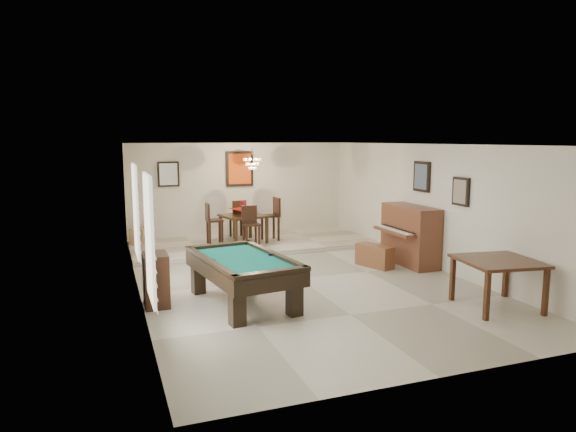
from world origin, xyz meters
TOP-DOWN VIEW (x-y plane):
  - ground_plane at (0.00, 0.00)m, footprint 6.00×9.00m
  - wall_back at (0.00, 4.50)m, footprint 6.00×0.04m
  - wall_front at (0.00, -4.50)m, footprint 6.00×0.04m
  - wall_left at (-3.00, 0.00)m, footprint 0.04×9.00m
  - wall_right at (3.00, 0.00)m, footprint 0.04×9.00m
  - ceiling at (0.00, 0.00)m, footprint 6.00×9.00m
  - dining_step at (0.00, 3.25)m, footprint 6.00×2.50m
  - window_left_front at (-2.97, -2.20)m, footprint 0.06×1.00m
  - window_left_rear at (-2.97, 0.60)m, footprint 0.06×1.00m
  - pool_table at (-1.42, -1.13)m, footprint 1.54×2.43m
  - square_table at (2.37, -2.73)m, footprint 1.30×1.30m
  - upright_piano at (2.55, 0.27)m, footprint 0.86×1.53m
  - piano_bench at (1.86, 0.31)m, footprint 0.58×0.90m
  - apothecary_chest at (-2.78, -0.76)m, footprint 0.39×0.58m
  - dining_table at (-0.24, 3.23)m, footprint 1.18×1.18m
  - flower_vase at (-0.24, 3.23)m, footprint 0.17×0.17m
  - dining_chair_south at (-0.26, 2.43)m, footprint 0.38×0.38m
  - dining_chair_north at (-0.21, 3.95)m, footprint 0.40×0.40m
  - dining_chair_west at (-0.97, 3.25)m, footprint 0.38×0.38m
  - dining_chair_east at (0.48, 3.26)m, footprint 0.44×0.44m
  - corner_bench at (-2.73, 4.01)m, footprint 0.48×0.53m
  - chandelier at (0.00, 3.20)m, footprint 0.44×0.44m
  - back_painting at (0.00, 4.46)m, footprint 0.75×0.06m
  - back_mirror at (-1.90, 4.46)m, footprint 0.55×0.06m
  - right_picture_upper at (2.96, 0.30)m, footprint 0.06×0.55m
  - right_picture_lower at (2.96, -1.00)m, footprint 0.06×0.45m

SIDE VIEW (x-z plane):
  - ground_plane at x=0.00m, z-range -0.02..0.00m
  - dining_step at x=0.00m, z-range 0.00..0.12m
  - piano_bench at x=1.86m, z-range 0.00..0.47m
  - corner_bench at x=-2.73m, z-range 0.12..0.52m
  - pool_table at x=-1.42m, z-range 0.00..0.76m
  - square_table at x=2.37m, z-range 0.00..0.80m
  - apothecary_chest at x=-2.78m, z-range 0.00..0.87m
  - dining_table at x=-0.24m, z-range 0.12..0.94m
  - dining_chair_north at x=-0.21m, z-range 0.12..1.12m
  - dining_chair_south at x=-0.26m, z-range 0.12..1.13m
  - dining_chair_west at x=-0.97m, z-range 0.12..1.15m
  - upright_piano at x=2.55m, z-range 0.00..1.28m
  - dining_chair_east at x=0.48m, z-range 0.12..1.22m
  - flower_vase at x=-0.24m, z-range 0.94..1.19m
  - wall_back at x=0.00m, z-range 0.00..2.60m
  - wall_front at x=0.00m, z-range 0.00..2.60m
  - wall_left at x=-3.00m, z-range 0.00..2.60m
  - wall_right at x=3.00m, z-range 0.00..2.60m
  - window_left_front at x=-2.97m, z-range 0.55..2.25m
  - window_left_rear at x=-2.97m, z-range 0.55..2.25m
  - right_picture_lower at x=2.96m, z-range 1.42..1.98m
  - back_mirror at x=-1.90m, z-range 1.48..2.12m
  - back_painting at x=0.00m, z-range 1.42..2.38m
  - right_picture_upper at x=2.96m, z-range 1.57..2.23m
  - chandelier at x=0.00m, z-range 1.90..2.50m
  - ceiling at x=0.00m, z-range 2.58..2.62m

